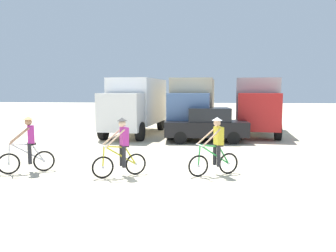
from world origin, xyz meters
The scene contains 8 objects.
ground_plane centered at (0.00, 0.00, 0.00)m, with size 120.00×120.00×0.00m, color beige.
box_truck_avon_van centered at (-2.95, 9.25, 1.87)m, with size 3.02×6.95×3.35m.
box_truck_tan_camper centered at (0.48, 9.89, 1.87)m, with size 2.77×6.88×3.35m.
box_truck_grey_hauler centered at (4.33, 10.26, 1.87)m, with size 3.05×6.96×3.35m.
sedan_parked centered at (1.24, 6.46, 0.88)m, with size 4.31×2.05×1.76m.
cyclist_orange_shirt centered at (-4.58, -0.60, 0.85)m, with size 1.54×0.91×1.82m.
cyclist_cowboy_hat centered at (-1.49, -0.78, 0.85)m, with size 1.52×0.95×1.82m.
cyclist_near_camera centered at (1.40, -0.36, 0.85)m, with size 1.59×0.85×1.82m.
Camera 1 is at (0.91, -10.69, 2.64)m, focal length 35.71 mm.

